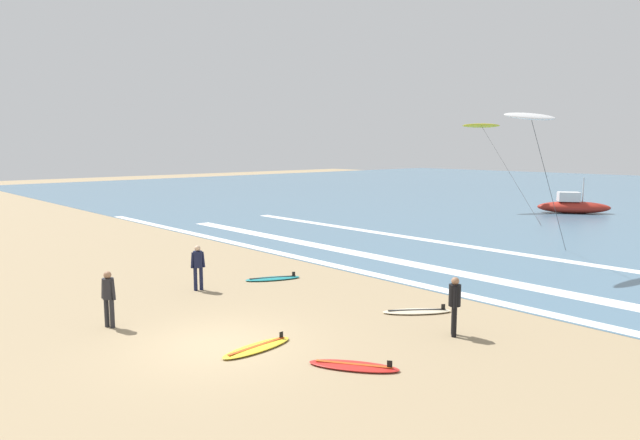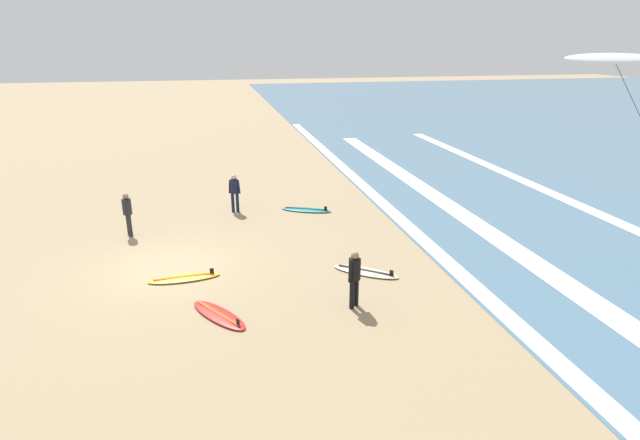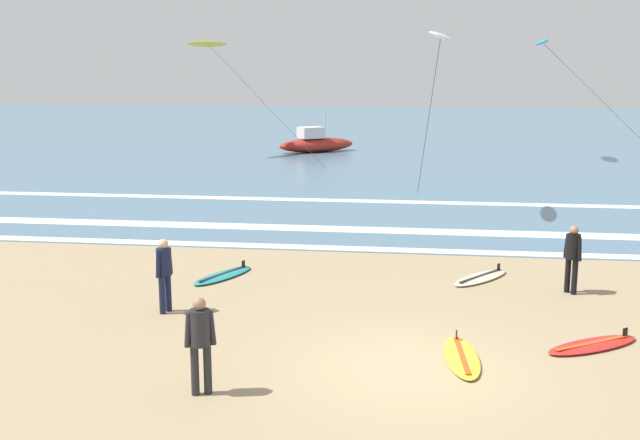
{
  "view_description": "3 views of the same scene",
  "coord_description": "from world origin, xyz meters",
  "px_view_note": "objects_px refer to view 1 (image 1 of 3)",
  "views": [
    {
      "loc": [
        11.99,
        -7.37,
        5.03
      ],
      "look_at": [
        -1.41,
        4.76,
        2.66
      ],
      "focal_mm": 31.62,
      "sensor_mm": 36.0,
      "label": 1
    },
    {
      "loc": [
        15.46,
        1.53,
        6.78
      ],
      "look_at": [
        0.7,
        4.73,
        1.49
      ],
      "focal_mm": 29.02,
      "sensor_mm": 36.0,
      "label": 2
    },
    {
      "loc": [
        0.1,
        -12.42,
        5.04
      ],
      "look_at": [
        -1.92,
        2.75,
        2.03
      ],
      "focal_mm": 42.41,
      "sensor_mm": 36.0,
      "label": 3
    }
  ],
  "objects_px": {
    "surfboard_right_spare": "(354,366)",
    "surfboard_left_pile": "(273,278)",
    "kite_white_mid_center": "(531,117)",
    "offshore_boat": "(573,206)",
    "surfboard_near_water": "(417,311)",
    "surfer_left_near": "(108,294)",
    "surfer_foreground_main": "(198,264)",
    "kite_yellow_high_left": "(482,126)",
    "surfboard_foreground_flat": "(257,347)",
    "surfer_right_near": "(455,301)"
  },
  "relations": [
    {
      "from": "surfboard_right_spare",
      "to": "surfboard_left_pile",
      "type": "bearing_deg",
      "value": 154.52
    },
    {
      "from": "kite_white_mid_center",
      "to": "surfboard_left_pile",
      "type": "bearing_deg",
      "value": -121.08
    },
    {
      "from": "offshore_boat",
      "to": "surfboard_right_spare",
      "type": "bearing_deg",
      "value": -73.64
    },
    {
      "from": "surfboard_left_pile",
      "to": "surfboard_near_water",
      "type": "xyz_separation_m",
      "value": [
        6.36,
        0.64,
        0.0
      ]
    },
    {
      "from": "surfboard_right_spare",
      "to": "surfboard_near_water",
      "type": "bearing_deg",
      "value": 110.99
    },
    {
      "from": "surfboard_left_pile",
      "to": "surfer_left_near",
      "type": "bearing_deg",
      "value": -77.96
    },
    {
      "from": "surfboard_right_spare",
      "to": "surfer_foreground_main",
      "type": "bearing_deg",
      "value": 173.69
    },
    {
      "from": "surfboard_near_water",
      "to": "surfer_foreground_main",
      "type": "bearing_deg",
      "value": -152.63
    },
    {
      "from": "kite_yellow_high_left",
      "to": "kite_white_mid_center",
      "type": "relative_size",
      "value": 1.24
    },
    {
      "from": "surfboard_foreground_flat",
      "to": "surfboard_near_water",
      "type": "height_order",
      "value": "same"
    },
    {
      "from": "surfboard_foreground_flat",
      "to": "surfboard_left_pile",
      "type": "xyz_separation_m",
      "value": [
        -5.63,
        4.79,
        0.0
      ]
    },
    {
      "from": "surfboard_right_spare",
      "to": "kite_yellow_high_left",
      "type": "height_order",
      "value": "kite_yellow_high_left"
    },
    {
      "from": "kite_yellow_high_left",
      "to": "offshore_boat",
      "type": "xyz_separation_m",
      "value": [
        5.84,
        3.59,
        -6.02
      ]
    },
    {
      "from": "surfer_left_near",
      "to": "surfboard_left_pile",
      "type": "distance_m",
      "value": 7.04
    },
    {
      "from": "surfboard_right_spare",
      "to": "offshore_boat",
      "type": "bearing_deg",
      "value": 106.36
    },
    {
      "from": "surfer_left_near",
      "to": "kite_white_mid_center",
      "type": "xyz_separation_m",
      "value": [
        3.93,
        15.77,
        5.23
      ]
    },
    {
      "from": "kite_white_mid_center",
      "to": "surfer_foreground_main",
      "type": "bearing_deg",
      "value": -116.38
    },
    {
      "from": "surfboard_right_spare",
      "to": "surfboard_near_water",
      "type": "height_order",
      "value": "same"
    },
    {
      "from": "surfboard_right_spare",
      "to": "kite_yellow_high_left",
      "type": "relative_size",
      "value": 0.24
    },
    {
      "from": "surfer_foreground_main",
      "to": "surfboard_right_spare",
      "type": "height_order",
      "value": "surfer_foreground_main"
    },
    {
      "from": "surfer_right_near",
      "to": "surfer_foreground_main",
      "type": "bearing_deg",
      "value": -163.52
    },
    {
      "from": "surfer_right_near",
      "to": "kite_yellow_high_left",
      "type": "relative_size",
      "value": 0.18
    },
    {
      "from": "surfboard_near_water",
      "to": "kite_white_mid_center",
      "type": "xyz_separation_m",
      "value": [
        -0.97,
        8.3,
        6.14
      ]
    },
    {
      "from": "surfboard_right_spare",
      "to": "surfboard_foreground_flat",
      "type": "relative_size",
      "value": 0.97
    },
    {
      "from": "surfer_right_near",
      "to": "surfboard_foreground_flat",
      "type": "xyz_separation_m",
      "value": [
        -2.7,
        -4.5,
        -0.91
      ]
    },
    {
      "from": "kite_yellow_high_left",
      "to": "surfer_foreground_main",
      "type": "bearing_deg",
      "value": -76.2
    },
    {
      "from": "kite_yellow_high_left",
      "to": "surfboard_near_water",
      "type": "bearing_deg",
      "value": -61.3
    },
    {
      "from": "surfboard_near_water",
      "to": "surfer_right_near",
      "type": "bearing_deg",
      "value": -25.46
    },
    {
      "from": "surfer_foreground_main",
      "to": "surfboard_left_pile",
      "type": "xyz_separation_m",
      "value": [
        0.49,
        2.9,
        -0.91
      ]
    },
    {
      "from": "surfer_right_near",
      "to": "surfer_foreground_main",
      "type": "distance_m",
      "value": 9.19
    },
    {
      "from": "surfboard_left_pile",
      "to": "kite_yellow_high_left",
      "type": "xyz_separation_m",
      "value": [
        -7.64,
        26.21,
        6.53
      ]
    },
    {
      "from": "surfer_right_near",
      "to": "surfboard_near_water",
      "type": "relative_size",
      "value": 0.79
    },
    {
      "from": "surfboard_foreground_flat",
      "to": "surfboard_near_water",
      "type": "xyz_separation_m",
      "value": [
        0.73,
        5.43,
        0.0
      ]
    },
    {
      "from": "surfboard_foreground_flat",
      "to": "surfboard_left_pile",
      "type": "bearing_deg",
      "value": 139.59
    },
    {
      "from": "surfboard_left_pile",
      "to": "surfer_right_near",
      "type": "bearing_deg",
      "value": -2.04
    },
    {
      "from": "surfer_foreground_main",
      "to": "offshore_boat",
      "type": "relative_size",
      "value": 0.31
    },
    {
      "from": "surfer_right_near",
      "to": "surfboard_foreground_flat",
      "type": "relative_size",
      "value": 0.75
    },
    {
      "from": "surfer_right_near",
      "to": "surfboard_right_spare",
      "type": "height_order",
      "value": "surfer_right_near"
    },
    {
      "from": "surfboard_right_spare",
      "to": "surfboard_near_water",
      "type": "xyz_separation_m",
      "value": [
        -1.72,
        4.49,
        0.0
      ]
    },
    {
      "from": "offshore_boat",
      "to": "surfer_left_near",
      "type": "bearing_deg",
      "value": -84.93
    },
    {
      "from": "surfer_foreground_main",
      "to": "kite_yellow_high_left",
      "type": "xyz_separation_m",
      "value": [
        -7.15,
        29.11,
        5.62
      ]
    },
    {
      "from": "surfboard_foreground_flat",
      "to": "surfboard_left_pile",
      "type": "height_order",
      "value": "same"
    },
    {
      "from": "surfboard_right_spare",
      "to": "kite_white_mid_center",
      "type": "xyz_separation_m",
      "value": [
        -2.69,
        12.79,
        6.14
      ]
    },
    {
      "from": "surfer_right_near",
      "to": "surfer_left_near",
      "type": "relative_size",
      "value": 1.0
    },
    {
      "from": "surfer_right_near",
      "to": "offshore_boat",
      "type": "distance_m",
      "value": 31.75
    },
    {
      "from": "surfer_left_near",
      "to": "surfer_foreground_main",
      "type": "xyz_separation_m",
      "value": [
        -1.94,
        3.93,
        0.0
      ]
    },
    {
      "from": "surfboard_foreground_flat",
      "to": "surfboard_near_water",
      "type": "bearing_deg",
      "value": 82.35
    },
    {
      "from": "surfer_left_near",
      "to": "surfboard_right_spare",
      "type": "bearing_deg",
      "value": 24.22
    },
    {
      "from": "surfer_left_near",
      "to": "offshore_boat",
      "type": "distance_m",
      "value": 36.78
    },
    {
      "from": "surfer_right_near",
      "to": "surfboard_right_spare",
      "type": "bearing_deg",
      "value": -93.92
    }
  ]
}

